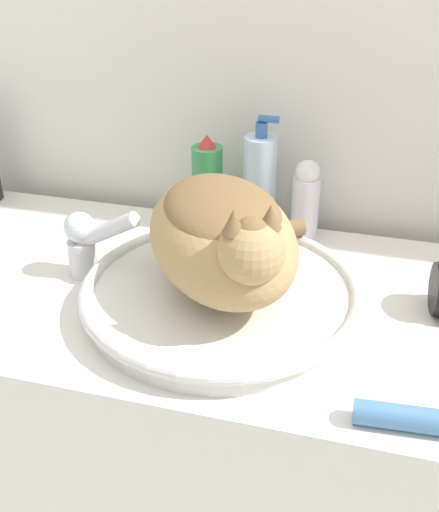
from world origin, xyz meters
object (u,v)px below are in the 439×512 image
Objects in this scene: spray_bottle_trigger at (207,185)px; soap_pump_bottle at (260,185)px; cream_tube at (418,419)px; cat at (224,233)px; deodorant_stick at (306,200)px; faucet at (87,240)px.

soap_pump_bottle is at bearing -0.00° from spray_bottle_trigger.
cream_tube is (0.37, -0.42, -0.06)m from spray_bottle_trigger.
cat reaches higher than cream_tube.
deodorant_stick is 0.08m from soap_pump_bottle.
spray_bottle_trigger reaches higher than cream_tube.
cream_tube is at bearing -49.04° from spray_bottle_trigger.
spray_bottle_trigger reaches higher than faucet.
faucet is 0.76× the size of spray_bottle_trigger.
soap_pump_bottle reaches higher than faucet.
deodorant_stick is (0.30, 0.22, 0.01)m from faucet.
faucet is 0.25m from spray_bottle_trigger.
faucet is at bearing -135.74° from soap_pump_bottle.
deodorant_stick is 0.84× the size of spray_bottle_trigger.
cat is 2.14× the size of spray_bottle_trigger.
cream_tube is at bearing -57.05° from soap_pump_bottle.
faucet reaches higher than cream_tube.
soap_pump_bottle reaches higher than spray_bottle_trigger.
cat is 2.65× the size of cream_tube.
deodorant_stick is at bearing 0.00° from soap_pump_bottle.
deodorant_stick reaches higher than cream_tube.
spray_bottle_trigger is at bearing 180.00° from deodorant_stick.
soap_pump_bottle reaches higher than deodorant_stick.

